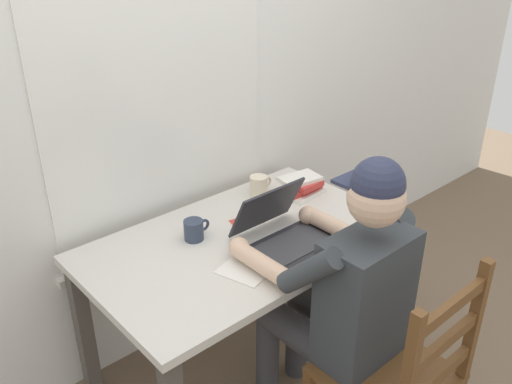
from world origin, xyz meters
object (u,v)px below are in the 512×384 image
object	(u,v)px
desk	(244,257)
wooden_chair	(399,378)
coffee_mug_dark	(194,230)
coffee_mug_white	(259,185)
seated_person	(342,290)
book_stack_main	(301,186)
computer_mouse	(328,223)
laptop	(284,230)
landscape_photo_print	(246,222)

from	to	relation	value
desk	wooden_chair	world-z (taller)	wooden_chair
coffee_mug_dark	coffee_mug_white	bearing A→B (deg)	15.08
seated_person	coffee_mug_dark	distance (m)	0.64
wooden_chair	book_stack_main	bearing A→B (deg)	66.03
seated_person	book_stack_main	world-z (taller)	seated_person
computer_mouse	laptop	bearing A→B (deg)	169.14
coffee_mug_dark	landscape_photo_print	distance (m)	0.25
seated_person	coffee_mug_dark	world-z (taller)	seated_person
desk	coffee_mug_white	world-z (taller)	coffee_mug_white
computer_mouse	desk	bearing A→B (deg)	152.99
desk	book_stack_main	size ratio (longest dim) A/B	5.93
coffee_mug_dark	book_stack_main	xyz separation A→B (m)	(0.62, -0.01, -0.00)
wooden_chair	coffee_mug_dark	world-z (taller)	wooden_chair
coffee_mug_white	book_stack_main	xyz separation A→B (m)	(0.15, -0.13, -0.00)
seated_person	landscape_photo_print	bearing A→B (deg)	88.42
seated_person	computer_mouse	distance (m)	0.39
computer_mouse	book_stack_main	bearing A→B (deg)	65.40
wooden_chair	landscape_photo_print	bearing A→B (deg)	88.95
wooden_chair	laptop	distance (m)	0.69
desk	seated_person	bearing A→B (deg)	-80.32
wooden_chair	laptop	xyz separation A→B (m)	(0.03, 0.62, 0.32)
coffee_mug_white	landscape_photo_print	xyz separation A→B (m)	(-0.22, -0.16, -0.05)
laptop	coffee_mug_dark	xyz separation A→B (m)	(-0.26, 0.25, -0.01)
desk	landscape_photo_print	world-z (taller)	landscape_photo_print
desk	seated_person	world-z (taller)	seated_person
laptop	wooden_chair	bearing A→B (deg)	-92.49
seated_person	coffee_mug_dark	bearing A→B (deg)	111.76
seated_person	wooden_chair	bearing A→B (deg)	-90.00
laptop	computer_mouse	world-z (taller)	laptop
computer_mouse	landscape_photo_print	bearing A→B (deg)	132.25
laptop	coffee_mug_white	size ratio (longest dim) A/B	2.73
computer_mouse	coffee_mug_dark	bearing A→B (deg)	148.83
coffee_mug_dark	computer_mouse	bearing A→B (deg)	-31.17
computer_mouse	coffee_mug_dark	xyz separation A→B (m)	(-0.48, 0.29, 0.03)
book_stack_main	coffee_mug_dark	bearing A→B (deg)	179.44
wooden_chair	coffee_mug_white	bearing A→B (deg)	76.89
coffee_mug_dark	book_stack_main	distance (m)	0.62
seated_person	coffee_mug_white	xyz separation A→B (m)	(0.23, 0.71, 0.09)
book_stack_main	computer_mouse	bearing A→B (deg)	-114.60
seated_person	laptop	bearing A→B (deg)	85.44
laptop	landscape_photo_print	world-z (taller)	laptop
coffee_mug_dark	book_stack_main	bearing A→B (deg)	-0.56
seated_person	wooden_chair	size ratio (longest dim) A/B	1.33
wooden_chair	landscape_photo_print	world-z (taller)	wooden_chair
book_stack_main	landscape_photo_print	size ratio (longest dim) A/B	1.66
landscape_photo_print	desk	bearing A→B (deg)	-122.64
coffee_mug_white	book_stack_main	distance (m)	0.20
computer_mouse	landscape_photo_print	world-z (taller)	computer_mouse
seated_person	coffee_mug_white	bearing A→B (deg)	72.02
seated_person	book_stack_main	size ratio (longest dim) A/B	5.68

